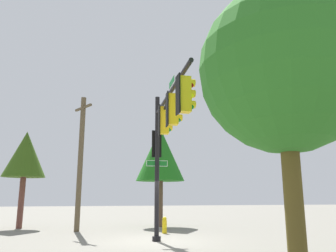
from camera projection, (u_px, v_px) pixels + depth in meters
The scene contains 7 objects.
ground_plane at pixel (157, 241), 14.06m from camera, with size 120.00×120.00×0.00m, color slate.
signal_pole_assembly at pixel (166, 131), 13.07m from camera, with size 6.81×1.01×6.33m.
utility_pole at pixel (80, 160), 18.79m from camera, with size 1.65×0.95×7.52m.
fire_hydrant at pixel (165, 225), 17.18m from camera, with size 0.33×0.24×0.83m.
tree_near at pixel (284, 70), 7.88m from camera, with size 4.00×4.00×6.78m.
tree_mid at pixel (160, 155), 21.98m from camera, with size 3.15×3.15×6.36m.
tree_far at pixel (25, 155), 20.67m from camera, with size 2.55×2.55×5.86m.
Camera 1 is at (14.43, -3.15, 1.81)m, focal length 35.70 mm.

